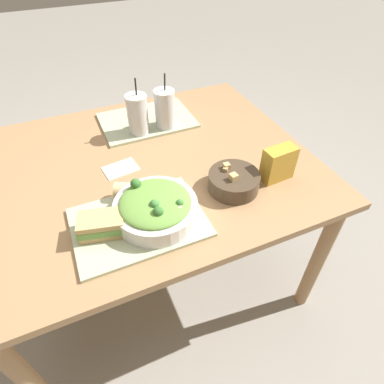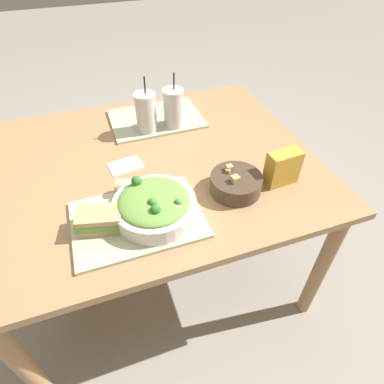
% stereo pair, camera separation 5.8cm
% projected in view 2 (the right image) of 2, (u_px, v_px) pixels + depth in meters
% --- Properties ---
extents(ground_plane, '(12.00, 12.00, 0.00)m').
position_uv_depth(ground_plane, '(163.00, 264.00, 1.78)').
color(ground_plane, gray).
extents(dining_table, '(1.30, 1.07, 0.72)m').
position_uv_depth(dining_table, '(153.00, 177.00, 1.35)').
color(dining_table, '#A37A51').
rests_on(dining_table, ground_plane).
extents(tray_near, '(0.42, 0.30, 0.01)m').
position_uv_depth(tray_near, '(138.00, 219.00, 1.05)').
color(tray_near, '#B2BC99').
rests_on(tray_near, dining_table).
extents(tray_far, '(0.42, 0.30, 0.01)m').
position_uv_depth(tray_far, '(156.00, 119.00, 1.53)').
color(tray_far, '#B2BC99').
rests_on(tray_far, dining_table).
extents(salad_bowl, '(0.27, 0.27, 0.10)m').
position_uv_depth(salad_bowl, '(155.00, 205.00, 1.03)').
color(salad_bowl, white).
rests_on(salad_bowl, tray_near).
extents(soup_bowl, '(0.19, 0.19, 0.09)m').
position_uv_depth(soup_bowl, '(236.00, 183.00, 1.14)').
color(soup_bowl, '#473828').
rests_on(soup_bowl, dining_table).
extents(sandwich_near, '(0.16, 0.12, 0.06)m').
position_uv_depth(sandwich_near, '(100.00, 220.00, 1.00)').
color(sandwich_near, tan).
rests_on(sandwich_near, tray_near).
extents(baguette_near, '(0.13, 0.11, 0.06)m').
position_uv_depth(baguette_near, '(134.00, 188.00, 1.11)').
color(baguette_near, '#DBBC84').
rests_on(baguette_near, tray_near).
extents(drink_cup_dark, '(0.09, 0.09, 0.25)m').
position_uv_depth(drink_cup_dark, '(146.00, 114.00, 1.39)').
color(drink_cup_dark, silver).
rests_on(drink_cup_dark, tray_far).
extents(drink_cup_red, '(0.09, 0.09, 0.25)m').
position_uv_depth(drink_cup_red, '(174.00, 109.00, 1.42)').
color(drink_cup_red, silver).
rests_on(drink_cup_red, tray_far).
extents(chip_bag, '(0.12, 0.07, 0.13)m').
position_uv_depth(chip_bag, '(283.00, 168.00, 1.16)').
color(chip_bag, gold).
rests_on(chip_bag, dining_table).
extents(napkin_folded, '(0.14, 0.11, 0.00)m').
position_uv_depth(napkin_folded, '(126.00, 165.00, 1.27)').
color(napkin_folded, white).
rests_on(napkin_folded, dining_table).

